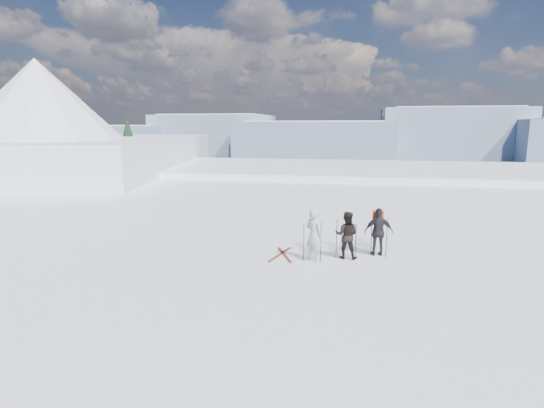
{
  "coord_description": "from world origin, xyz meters",
  "views": [
    {
      "loc": [
        0.37,
        -9.2,
        4.16
      ],
      "look_at": [
        -1.97,
        3.0,
        1.86
      ],
      "focal_mm": 28.0,
      "sensor_mm": 36.0,
      "label": 1
    }
  ],
  "objects_px": {
    "skier_grey": "(314,235)",
    "skier_dark": "(346,235)",
    "skier_pack": "(379,232)",
    "skis_loose": "(282,255)"
  },
  "relations": [
    {
      "from": "skier_dark",
      "to": "skis_loose",
      "type": "xyz_separation_m",
      "value": [
        -2.05,
        -0.07,
        -0.74
      ]
    },
    {
      "from": "skier_dark",
      "to": "skis_loose",
      "type": "bearing_deg",
      "value": 8.12
    },
    {
      "from": "skier_grey",
      "to": "skier_pack",
      "type": "xyz_separation_m",
      "value": [
        2.0,
        0.94,
        -0.04
      ]
    },
    {
      "from": "skier_dark",
      "to": "skis_loose",
      "type": "relative_size",
      "value": 0.91
    },
    {
      "from": "skier_grey",
      "to": "skier_dark",
      "type": "bearing_deg",
      "value": -120.48
    },
    {
      "from": "skier_dark",
      "to": "skier_pack",
      "type": "distance_m",
      "value": 1.13
    },
    {
      "from": "skier_grey",
      "to": "skier_pack",
      "type": "distance_m",
      "value": 2.21
    },
    {
      "from": "skier_pack",
      "to": "skier_grey",
      "type": "bearing_deg",
      "value": 19.88
    },
    {
      "from": "skier_grey",
      "to": "skier_dark",
      "type": "distance_m",
      "value": 1.08
    },
    {
      "from": "skis_loose",
      "to": "skier_dark",
      "type": "bearing_deg",
      "value": 1.99
    }
  ]
}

